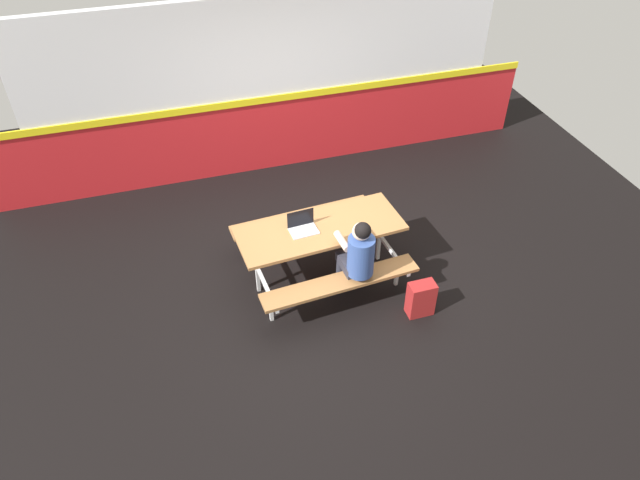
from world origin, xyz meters
The scene contains 6 objects.
ground_plane centered at (0.00, 0.00, -0.01)m, with size 10.00×10.00×0.02m, color black.
accent_backdrop centered at (0.00, 2.59, 1.25)m, with size 8.00×0.14×2.60m.
picnic_table_main centered at (-0.06, 0.00, 0.58)m, with size 1.99×1.68×0.74m.
student_nearer centered at (0.21, -0.54, 0.71)m, with size 0.38×0.53×1.21m.
laptop_silver centered at (-0.26, 0.02, 0.79)m, with size 0.34×0.24×0.22m.
backpack_dark centered at (0.85, -0.95, 0.22)m, with size 0.30×0.22×0.44m.
Camera 1 is at (-1.62, -5.08, 5.03)m, focal length 33.03 mm.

